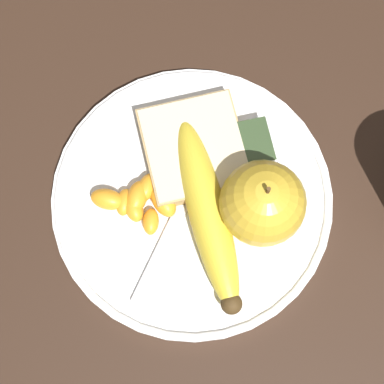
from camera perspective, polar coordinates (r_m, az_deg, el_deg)
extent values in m
plane|color=#332116|center=(0.63, 0.00, -0.78)|extent=(3.00, 3.00, 0.00)
cylinder|color=white|center=(0.62, 0.00, -0.64)|extent=(0.27, 0.27, 0.01)
torus|color=white|center=(0.62, 0.00, -0.49)|extent=(0.27, 0.27, 0.01)
sphere|color=gold|center=(0.58, 6.29, -1.01)|extent=(0.08, 0.08, 0.08)
cylinder|color=brown|center=(0.54, 6.78, 0.15)|extent=(0.00, 0.00, 0.01)
ellipsoid|color=yellow|center=(0.60, 1.38, -1.77)|extent=(0.19, 0.04, 0.04)
sphere|color=#473319|center=(0.58, 3.53, -9.88)|extent=(0.02, 0.02, 0.02)
cube|color=tan|center=(0.62, 0.21, 3.84)|extent=(0.10, 0.10, 0.02)
cube|color=beige|center=(0.62, 0.21, 3.84)|extent=(0.10, 0.09, 0.02)
cube|color=silver|center=(0.61, -2.26, -4.28)|extent=(0.11, 0.09, 0.00)
cube|color=silver|center=(0.63, 1.40, 3.30)|extent=(0.06, 0.05, 0.00)
cube|color=white|center=(0.63, 5.29, 4.16)|extent=(0.04, 0.03, 0.02)
cube|color=#334728|center=(0.62, 5.38, 4.50)|extent=(0.04, 0.04, 0.00)
ellipsoid|color=orange|center=(0.61, -7.51, -0.64)|extent=(0.03, 0.04, 0.02)
ellipsoid|color=orange|center=(0.61, -2.41, 0.01)|extent=(0.02, 0.03, 0.01)
ellipsoid|color=orange|center=(0.62, -2.19, 1.87)|extent=(0.03, 0.03, 0.02)
ellipsoid|color=orange|center=(0.61, -4.91, -0.46)|extent=(0.04, 0.03, 0.02)
ellipsoid|color=orange|center=(0.61, -4.03, 0.42)|extent=(0.03, 0.03, 0.02)
ellipsoid|color=orange|center=(0.61, -3.68, -2.64)|extent=(0.03, 0.02, 0.01)
ellipsoid|color=orange|center=(0.61, -2.49, -1.16)|extent=(0.04, 0.03, 0.02)
ellipsoid|color=orange|center=(0.61, -5.16, -1.62)|extent=(0.03, 0.02, 0.02)
ellipsoid|color=orange|center=(0.61, -6.03, -0.90)|extent=(0.03, 0.02, 0.01)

